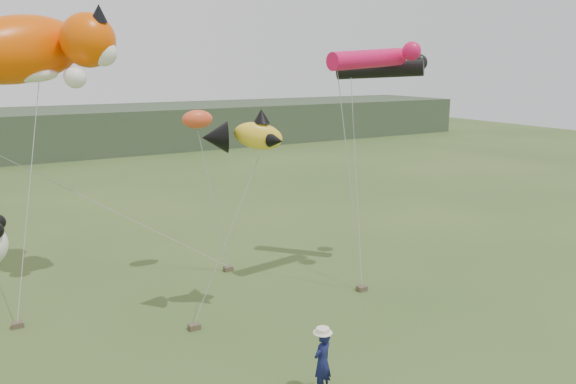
% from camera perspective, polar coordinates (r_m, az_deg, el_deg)
% --- Properties ---
extents(ground, '(120.00, 120.00, 0.00)m').
position_cam_1_polar(ground, '(15.45, 2.27, -18.43)').
color(ground, '#385123').
rests_on(ground, ground).
extents(headland, '(90.00, 13.00, 4.00)m').
position_cam_1_polar(headland, '(56.30, -25.96, 5.26)').
color(headland, '#2D3D28').
rests_on(headland, ground).
extents(festival_attendant, '(0.70, 0.58, 1.63)m').
position_cam_1_polar(festival_attendant, '(14.55, 3.51, -16.84)').
color(festival_attendant, '#121744').
rests_on(festival_attendant, ground).
extents(sandbag_anchors, '(15.33, 6.32, 0.17)m').
position_cam_1_polar(sandbag_anchors, '(18.74, -12.93, -12.56)').
color(sandbag_anchors, brown).
rests_on(sandbag_anchors, ground).
extents(cat_kite, '(6.82, 4.45, 3.09)m').
position_cam_1_polar(cat_kite, '(22.17, -24.29, 13.15)').
color(cat_kite, '#F05100').
rests_on(cat_kite, ground).
extents(fish_kite, '(2.77, 1.80, 1.39)m').
position_cam_1_polar(fish_kite, '(17.53, -4.63, 5.76)').
color(fish_kite, yellow).
rests_on(fish_kite, ground).
extents(tube_kites, '(5.10, 3.52, 1.39)m').
position_cam_1_polar(tube_kites, '(21.68, 9.48, 12.80)').
color(tube_kites, black).
rests_on(tube_kites, ground).
extents(misc_kites, '(8.62, 5.69, 1.38)m').
position_cam_1_polar(misc_kites, '(23.42, -23.24, 6.31)').
color(misc_kites, '#E84D27').
rests_on(misc_kites, ground).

